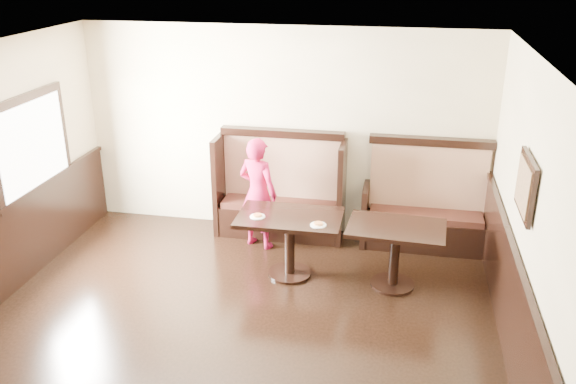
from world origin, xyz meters
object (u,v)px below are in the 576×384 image
(table_main, at_px, (290,230))
(table_neighbor, at_px, (395,242))
(booth_neighbor, at_px, (426,211))
(child, at_px, (258,193))
(booth_main, at_px, (281,197))

(table_main, bearing_deg, table_neighbor, -1.53)
(booth_neighbor, relative_size, child, 1.10)
(table_main, height_order, table_neighbor, table_main)
(booth_main, distance_m, child, 0.54)
(child, bearing_deg, table_neighbor, 177.54)
(booth_main, height_order, booth_neighbor, same)
(table_main, xyz_separation_m, table_neighbor, (1.24, -0.02, -0.03))
(booth_main, xyz_separation_m, booth_neighbor, (1.95, -0.00, -0.05))
(booth_neighbor, bearing_deg, table_main, -144.68)
(table_main, distance_m, table_neighbor, 1.24)
(booth_main, xyz_separation_m, table_neighbor, (1.59, -1.16, 0.05))
(child, bearing_deg, booth_main, -95.42)
(booth_neighbor, height_order, table_main, booth_neighbor)
(table_main, height_order, child, child)
(booth_neighbor, relative_size, table_main, 1.34)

